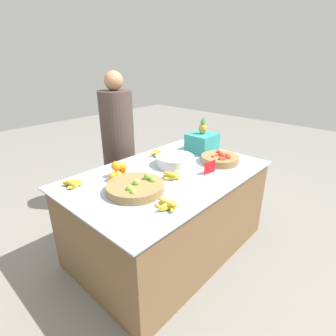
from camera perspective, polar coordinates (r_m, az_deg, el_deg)
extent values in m
plane|color=gray|center=(2.67, 0.00, -16.54)|extent=(12.00, 12.00, 0.00)
cube|color=brown|center=(2.45, 0.00, -9.62)|extent=(1.68, 1.07, 0.76)
cube|color=#99A8BC|center=(2.26, 0.00, -1.31)|extent=(1.75, 1.12, 0.01)
cylinder|color=olive|center=(1.96, -7.13, -4.27)|extent=(0.43, 0.43, 0.06)
sphere|color=#6BA333|center=(1.98, -3.37, -2.73)|extent=(0.05, 0.05, 0.05)
sphere|color=#7AB238|center=(2.03, -8.25, -3.73)|extent=(0.04, 0.04, 0.04)
sphere|color=#6BA333|center=(1.95, -8.96, -4.20)|extent=(0.05, 0.05, 0.05)
sphere|color=#6BA333|center=(2.00, -4.49, -1.93)|extent=(0.05, 0.05, 0.05)
sphere|color=#89BC42|center=(2.01, -5.02, -3.17)|extent=(0.05, 0.05, 0.05)
sphere|color=#89BC42|center=(1.83, -7.56, -5.31)|extent=(0.05, 0.05, 0.05)
sphere|color=#7AB238|center=(1.92, -8.71, -4.60)|extent=(0.05, 0.05, 0.05)
sphere|color=#6BA333|center=(2.03, -6.25, -3.41)|extent=(0.05, 0.05, 0.05)
sphere|color=#89BC42|center=(2.03, -4.44, -3.47)|extent=(0.04, 0.04, 0.04)
sphere|color=#89BC42|center=(1.94, -6.90, -3.08)|extent=(0.05, 0.05, 0.05)
sphere|color=#6BA333|center=(1.95, -7.35, -3.71)|extent=(0.04, 0.04, 0.04)
sphere|color=#7AB238|center=(1.87, -8.29, -4.53)|extent=(0.05, 0.05, 0.05)
sphere|color=#89BC42|center=(1.97, -7.83, -3.87)|extent=(0.05, 0.05, 0.05)
sphere|color=#6BA333|center=(1.93, -6.04, -4.83)|extent=(0.05, 0.05, 0.05)
cylinder|color=olive|center=(2.54, 11.19, 1.91)|extent=(0.35, 0.35, 0.07)
sphere|color=red|center=(2.57, 10.23, 2.21)|extent=(0.05, 0.05, 0.05)
sphere|color=red|center=(2.58, 11.63, 2.94)|extent=(0.04, 0.04, 0.04)
sphere|color=red|center=(2.49, 9.72, 2.27)|extent=(0.04, 0.04, 0.04)
sphere|color=red|center=(2.52, 11.90, 2.59)|extent=(0.04, 0.04, 0.04)
sphere|color=red|center=(2.58, 12.28, 2.68)|extent=(0.04, 0.04, 0.04)
sphere|color=red|center=(2.43, 11.30, 1.82)|extent=(0.04, 0.04, 0.04)
sphere|color=red|center=(2.53, 11.36, 2.91)|extent=(0.05, 0.05, 0.05)
sphere|color=red|center=(2.44, 12.05, 1.74)|extent=(0.04, 0.04, 0.04)
sphere|color=red|center=(2.48, 12.95, 2.35)|extent=(0.05, 0.05, 0.05)
sphere|color=red|center=(2.53, 10.55, 2.60)|extent=(0.04, 0.04, 0.04)
sphere|color=red|center=(2.54, 12.78, 2.51)|extent=(0.05, 0.05, 0.05)
sphere|color=red|center=(2.49, 12.13, 1.34)|extent=(0.05, 0.05, 0.05)
sphere|color=red|center=(2.61, 10.95, 3.37)|extent=(0.04, 0.04, 0.04)
sphere|color=red|center=(2.52, 13.70, 1.51)|extent=(0.04, 0.04, 0.04)
sphere|color=red|center=(2.52, 10.80, 2.19)|extent=(0.04, 0.04, 0.04)
sphere|color=orange|center=(2.19, -11.22, -1.48)|extent=(0.06, 0.06, 0.06)
sphere|color=orange|center=(2.16, -10.68, -1.73)|extent=(0.07, 0.07, 0.07)
sphere|color=orange|center=(2.25, -9.88, -0.77)|extent=(0.07, 0.07, 0.07)
sphere|color=orange|center=(2.15, -11.90, -1.86)|extent=(0.08, 0.08, 0.08)
sphere|color=orange|center=(2.19, -11.20, 0.43)|extent=(0.08, 0.08, 0.08)
sphere|color=orange|center=(2.20, -9.77, 0.26)|extent=(0.07, 0.07, 0.07)
cylinder|color=silver|center=(2.41, 1.55, 1.62)|extent=(0.35, 0.35, 0.09)
cube|color=red|center=(2.27, 9.09, 0.15)|extent=(0.13, 0.03, 0.11)
cube|color=teal|center=(2.80, 7.43, 5.51)|extent=(0.28, 0.26, 0.19)
ellipsoid|color=#B28E38|center=(2.76, 7.59, 8.54)|extent=(0.08, 0.08, 0.11)
cone|color=#387A33|center=(2.74, 7.68, 10.33)|extent=(0.06, 0.06, 0.06)
ellipsoid|color=gold|center=(1.77, -0.99, -7.84)|extent=(0.12, 0.05, 0.03)
ellipsoid|color=gold|center=(1.73, 1.24, -8.56)|extent=(0.12, 0.08, 0.03)
ellipsoid|color=gold|center=(1.76, -0.46, -8.11)|extent=(0.15, 0.05, 0.03)
ellipsoid|color=gold|center=(1.75, -0.37, -8.19)|extent=(0.05, 0.15, 0.04)
ellipsoid|color=gold|center=(1.73, 0.03, -8.56)|extent=(0.15, 0.08, 0.03)
ellipsoid|color=gold|center=(1.73, -0.17, -7.94)|extent=(0.15, 0.05, 0.03)
ellipsoid|color=gold|center=(1.73, 0.00, -7.53)|extent=(0.05, 0.16, 0.04)
ellipsoid|color=gold|center=(2.16, -19.72, -3.37)|extent=(0.10, 0.12, 0.03)
ellipsoid|color=gold|center=(2.14, -19.44, -3.53)|extent=(0.13, 0.06, 0.03)
ellipsoid|color=gold|center=(2.18, -20.48, -3.10)|extent=(0.10, 0.14, 0.04)
ellipsoid|color=gold|center=(2.19, -20.80, -3.14)|extent=(0.12, 0.05, 0.03)
ellipsoid|color=gold|center=(2.16, -20.07, -3.43)|extent=(0.14, 0.10, 0.03)
ellipsoid|color=gold|center=(2.14, -20.43, -3.06)|extent=(0.04, 0.13, 0.03)
ellipsoid|color=gold|center=(2.16, -20.21, -2.73)|extent=(0.13, 0.10, 0.03)
ellipsoid|color=gold|center=(2.64, -2.40, 2.71)|extent=(0.06, 0.12, 0.03)
ellipsoid|color=gold|center=(2.67, -2.08, 3.07)|extent=(0.15, 0.11, 0.03)
ellipsoid|color=gold|center=(2.66, -2.28, 2.98)|extent=(0.13, 0.09, 0.04)
ellipsoid|color=gold|center=(2.66, -2.13, 2.91)|extent=(0.12, 0.04, 0.03)
ellipsoid|color=gold|center=(2.66, -1.97, 3.60)|extent=(0.05, 0.15, 0.03)
ellipsoid|color=gold|center=(2.65, -2.57, 3.46)|extent=(0.16, 0.06, 0.03)
ellipsoid|color=gold|center=(2.13, 0.56, -2.24)|extent=(0.11, 0.10, 0.03)
ellipsoid|color=gold|center=(2.15, 1.05, -2.01)|extent=(0.11, 0.13, 0.04)
ellipsoid|color=gold|center=(2.17, 0.70, -1.79)|extent=(0.11, 0.13, 0.03)
ellipsoid|color=gold|center=(2.15, 0.83, -2.03)|extent=(0.06, 0.12, 0.03)
ellipsoid|color=gold|center=(2.13, 0.48, -1.37)|extent=(0.06, 0.14, 0.04)
ellipsoid|color=gold|center=(2.16, 1.83, -1.09)|extent=(0.12, 0.09, 0.03)
cylinder|color=#473833|center=(3.02, -10.57, 3.04)|extent=(0.36, 0.36, 1.38)
sphere|color=#A87A56|center=(2.85, -11.76, 18.13)|extent=(0.20, 0.20, 0.20)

